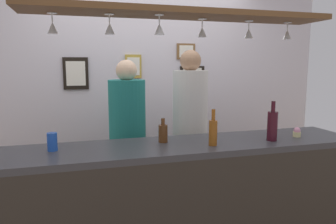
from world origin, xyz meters
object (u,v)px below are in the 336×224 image
object	(u,v)px
person_right_white_patterned_shirt	(190,121)
bottle_beer_brown_stubby	(163,133)
bottle_beer_amber_tall	(213,132)
person_middle_teal_shirt	(127,130)
cupcake	(297,132)
bottle_wine_dark_red	(272,125)
picture_frame_caricature	(76,73)
picture_frame_upper_small	(186,51)
picture_frame_lower_pair	(192,74)
drink_can	(52,142)
picture_frame_crest	(133,66)

from	to	relation	value
person_right_white_patterned_shirt	bottle_beer_brown_stubby	world-z (taller)	person_right_white_patterned_shirt
person_right_white_patterned_shirt	bottle_beer_amber_tall	world-z (taller)	person_right_white_patterned_shirt
person_middle_teal_shirt	cupcake	distance (m)	1.47
bottle_beer_amber_tall	bottle_wine_dark_red	world-z (taller)	bottle_wine_dark_red
bottle_beer_amber_tall	bottle_wine_dark_red	xyz separation A→B (m)	(0.49, 0.01, 0.02)
bottle_beer_brown_stubby	bottle_beer_amber_tall	bearing A→B (deg)	-30.66
bottle_wine_dark_red	picture_frame_caricature	bearing A→B (deg)	133.08
person_right_white_patterned_shirt	bottle_wine_dark_red	size ratio (longest dim) A/B	5.77
bottle_wine_dark_red	picture_frame_upper_small	size ratio (longest dim) A/B	1.36
cupcake	picture_frame_lower_pair	distance (m)	1.55
bottle_wine_dark_red	drink_can	size ratio (longest dim) A/B	2.46
person_middle_teal_shirt	bottle_wine_dark_red	bearing A→B (deg)	-41.87
picture_frame_caricature	bottle_beer_brown_stubby	bearing A→B (deg)	-65.53
bottle_wine_dark_red	picture_frame_caricature	distance (m)	2.09
bottle_wine_dark_red	picture_frame_lower_pair	bearing A→B (deg)	93.37
person_right_white_patterned_shirt	picture_frame_crest	bearing A→B (deg)	124.63
person_middle_teal_shirt	picture_frame_crest	distance (m)	0.89
drink_can	bottle_wine_dark_red	bearing A→B (deg)	-5.56
bottle_wine_dark_red	picture_frame_crest	distance (m)	1.75
person_middle_teal_shirt	person_right_white_patterned_shirt	world-z (taller)	person_right_white_patterned_shirt
bottle_beer_amber_tall	cupcake	distance (m)	0.76
person_middle_teal_shirt	drink_can	distance (m)	0.94
person_middle_teal_shirt	picture_frame_caricature	size ratio (longest dim) A/B	4.81
picture_frame_caricature	picture_frame_upper_small	bearing A→B (deg)	0.00
person_middle_teal_shirt	bottle_beer_brown_stubby	world-z (taller)	person_middle_teal_shirt
person_right_white_patterned_shirt	drink_can	xyz separation A→B (m)	(-1.23, -0.71, 0.04)
person_right_white_patterned_shirt	picture_frame_lower_pair	xyz separation A→B (m)	(0.26, 0.64, 0.44)
bottle_wine_dark_red	cupcake	size ratio (longest dim) A/B	3.85
bottle_wine_dark_red	bottle_beer_brown_stubby	xyz separation A→B (m)	(-0.80, 0.18, -0.05)
picture_frame_lower_pair	picture_frame_crest	xyz separation A→B (m)	(-0.70, 0.00, 0.09)
picture_frame_lower_pair	bottle_beer_brown_stubby	bearing A→B (deg)	-118.29
cupcake	picture_frame_caricature	xyz separation A→B (m)	(-1.67, 1.45, 0.44)
picture_frame_upper_small	picture_frame_lower_pair	bearing A→B (deg)	0.00
bottle_wine_dark_red	bottle_beer_brown_stubby	bearing A→B (deg)	167.53
bottle_beer_brown_stubby	picture_frame_caricature	world-z (taller)	picture_frame_caricature
bottle_beer_amber_tall	person_right_white_patterned_shirt	bearing A→B (deg)	80.72
person_middle_teal_shirt	bottle_beer_amber_tall	size ratio (longest dim) A/B	6.30
bottle_wine_dark_red	drink_can	world-z (taller)	bottle_wine_dark_red
picture_frame_crest	picture_frame_lower_pair	bearing A→B (deg)	0.00
drink_can	picture_frame_caricature	world-z (taller)	picture_frame_caricature
bottle_wine_dark_red	drink_can	xyz separation A→B (m)	(-1.57, 0.15, -0.06)
picture_frame_upper_small	picture_frame_lower_pair	world-z (taller)	picture_frame_upper_small
picture_frame_lower_pair	bottle_beer_amber_tall	bearing A→B (deg)	-104.74
person_right_white_patterned_shirt	bottle_wine_dark_red	xyz separation A→B (m)	(0.34, -0.86, 0.10)
cupcake	picture_frame_caricature	size ratio (longest dim) A/B	0.23
picture_frame_upper_small	bottle_beer_brown_stubby	bearing A→B (deg)	-115.56
person_right_white_patterned_shirt	picture_frame_crest	xyz separation A→B (m)	(-0.44, 0.64, 0.53)
bottle_beer_amber_tall	picture_frame_lower_pair	size ratio (longest dim) A/B	0.87
bottle_wine_dark_red	picture_frame_upper_small	bearing A→B (deg)	96.37
bottle_beer_amber_tall	picture_frame_caricature	world-z (taller)	picture_frame_caricature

